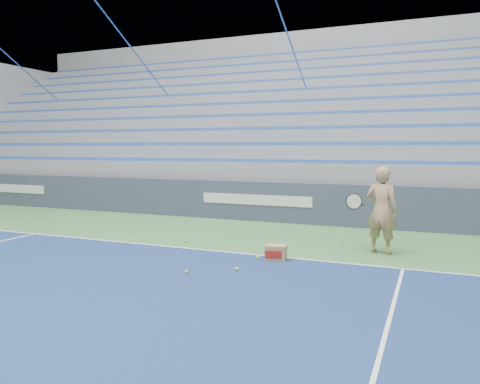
% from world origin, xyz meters
% --- Properties ---
extents(sponsor_barrier, '(30.00, 0.32, 1.10)m').
position_xyz_m(sponsor_barrier, '(0.00, 15.88, 0.55)').
color(sponsor_barrier, '#384056').
rests_on(sponsor_barrier, ground).
extents(bleachers, '(31.00, 9.15, 7.30)m').
position_xyz_m(bleachers, '(0.00, 21.60, 2.36)').
color(bleachers, gray).
rests_on(bleachers, ground).
extents(tennis_player, '(0.95, 0.89, 1.69)m').
position_xyz_m(tennis_player, '(3.63, 13.01, 0.85)').
color(tennis_player, tan).
rests_on(tennis_player, ground).
extents(ball_box, '(0.42, 0.36, 0.28)m').
position_xyz_m(ball_box, '(1.93, 11.67, 0.14)').
color(ball_box, '#A17E4D').
rests_on(ball_box, ground).
extents(tennis_ball_0, '(0.07, 0.07, 0.07)m').
position_xyz_m(tennis_ball_0, '(1.61, 11.62, 0.03)').
color(tennis_ball_0, '#C9E52E').
rests_on(tennis_ball_0, ground).
extents(tennis_ball_1, '(0.07, 0.07, 0.07)m').
position_xyz_m(tennis_ball_1, '(1.57, 10.72, 0.03)').
color(tennis_ball_1, '#C9E52E').
rests_on(tennis_ball_1, ground).
extents(tennis_ball_2, '(0.07, 0.07, 0.07)m').
position_xyz_m(tennis_ball_2, '(0.88, 10.24, 0.03)').
color(tennis_ball_2, '#C9E52E').
rests_on(tennis_ball_2, ground).
extents(tennis_ball_3, '(0.07, 0.07, 0.07)m').
position_xyz_m(tennis_ball_3, '(-1.52, 11.98, 0.03)').
color(tennis_ball_3, '#C9E52E').
rests_on(tennis_ball_3, ground).
extents(tennis_ball_4, '(0.07, 0.07, 0.07)m').
position_xyz_m(tennis_ball_4, '(-0.35, 12.42, 0.03)').
color(tennis_ball_4, '#C9E52E').
rests_on(tennis_ball_4, ground).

